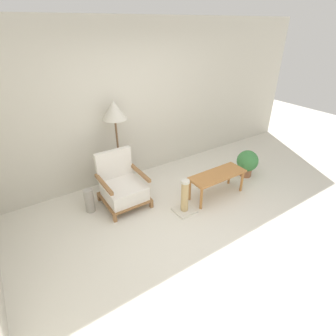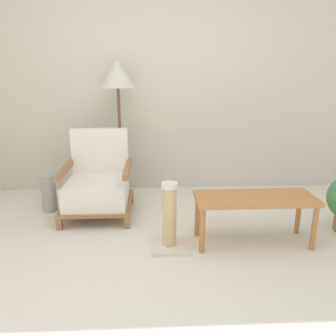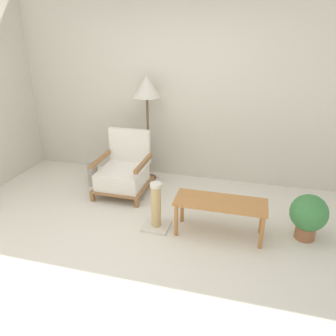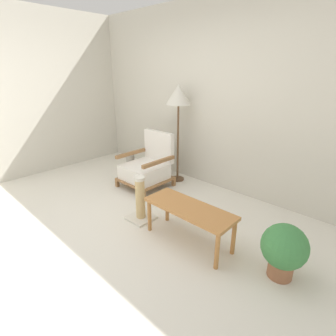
{
  "view_description": "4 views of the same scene",
  "coord_description": "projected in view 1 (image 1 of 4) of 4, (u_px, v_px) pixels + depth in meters",
  "views": [
    {
      "loc": [
        -1.95,
        -2.0,
        2.59
      ],
      "look_at": [
        0.08,
        1.05,
        0.55
      ],
      "focal_mm": 28.0,
      "sensor_mm": 36.0,
      "label": 1
    },
    {
      "loc": [
        -0.06,
        -1.85,
        1.39
      ],
      "look_at": [
        0.08,
        1.05,
        0.55
      ],
      "focal_mm": 35.0,
      "sensor_mm": 36.0,
      "label": 2
    },
    {
      "loc": [
        1.03,
        -2.5,
        2.15
      ],
      "look_at": [
        0.08,
        1.05,
        0.55
      ],
      "focal_mm": 35.0,
      "sensor_mm": 36.0,
      "label": 3
    },
    {
      "loc": [
        2.26,
        -1.25,
        1.75
      ],
      "look_at": [
        0.08,
        1.05,
        0.55
      ],
      "focal_mm": 28.0,
      "sensor_mm": 36.0,
      "label": 4
    }
  ],
  "objects": [
    {
      "name": "armchair",
      "position": [
        122.0,
        186.0,
        4.16
      ],
      "size": [
        0.67,
        0.69,
        0.84
      ],
      "color": "olive",
      "rests_on": "ground_plane"
    },
    {
      "name": "ground_plane",
      "position": [
        205.0,
        234.0,
        3.66
      ],
      "size": [
        14.0,
        14.0,
        0.0
      ],
      "primitive_type": "plane",
      "color": "silver"
    },
    {
      "name": "wall_back",
      "position": [
        131.0,
        104.0,
        4.52
      ],
      "size": [
        8.0,
        0.06,
        2.7
      ],
      "color": "beige",
      "rests_on": "ground_plane"
    },
    {
      "name": "coffee_table",
      "position": [
        217.0,
        177.0,
        4.32
      ],
      "size": [
        0.99,
        0.37,
        0.42
      ],
      "color": "#B2753D",
      "rests_on": "ground_plane"
    },
    {
      "name": "scratching_post",
      "position": [
        185.0,
        199.0,
        4.0
      ],
      "size": [
        0.3,
        0.3,
        0.57
      ],
      "color": "beige",
      "rests_on": "ground_plane"
    },
    {
      "name": "floor_lamp",
      "position": [
        114.0,
        113.0,
        4.12
      ],
      "size": [
        0.39,
        0.39,
        1.54
      ],
      "color": "brown",
      "rests_on": "ground_plane"
    },
    {
      "name": "potted_plant",
      "position": [
        247.0,
        162.0,
        4.92
      ],
      "size": [
        0.4,
        0.4,
        0.52
      ],
      "color": "#935B3D",
      "rests_on": "ground_plane"
    },
    {
      "name": "vase",
      "position": [
        89.0,
        201.0,
        4.02
      ],
      "size": [
        0.15,
        0.15,
        0.39
      ],
      "primitive_type": "cylinder",
      "color": "#9E998E",
      "rests_on": "ground_plane"
    }
  ]
}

